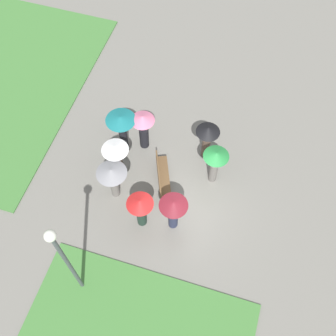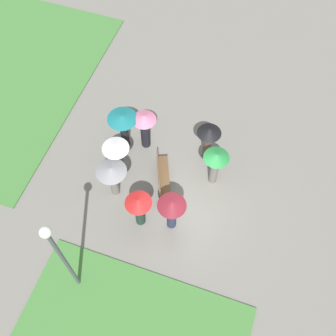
{
  "view_description": "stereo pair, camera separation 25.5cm",
  "coord_description": "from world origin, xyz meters",
  "px_view_note": "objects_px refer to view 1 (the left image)",
  "views": [
    {
      "loc": [
        -6.73,
        -1.51,
        14.18
      ],
      "look_at": [
        0.59,
        0.78,
        1.13
      ],
      "focal_mm": 45.0,
      "sensor_mm": 36.0,
      "label": 1
    },
    {
      "loc": [
        -6.65,
        -1.75,
        14.18
      ],
      "look_at": [
        0.59,
        0.78,
        1.13
      ],
      "focal_mm": 45.0,
      "sensor_mm": 36.0,
      "label": 2
    }
  ],
  "objects_px": {
    "crowd_person_green": "(215,161)",
    "crowd_person_maroon": "(173,209)",
    "crowd_person_black": "(207,136)",
    "crowd_person_grey": "(112,176)",
    "park_bench": "(162,178)",
    "crowd_person_white": "(117,157)",
    "lamp_post": "(64,257)",
    "crowd_person_red": "(140,208)",
    "crowd_person_teal": "(121,125)",
    "crowd_person_pink": "(143,127)"
  },
  "relations": [
    {
      "from": "park_bench",
      "to": "crowd_person_red",
      "type": "xyz_separation_m",
      "value": [
        -1.7,
        0.21,
        0.72
      ]
    },
    {
      "from": "crowd_person_maroon",
      "to": "crowd_person_grey",
      "type": "xyz_separation_m",
      "value": [
        0.56,
        2.42,
        0.05
      ]
    },
    {
      "from": "lamp_post",
      "to": "crowd_person_grey",
      "type": "height_order",
      "value": "lamp_post"
    },
    {
      "from": "park_bench",
      "to": "crowd_person_maroon",
      "type": "relative_size",
      "value": 1.07
    },
    {
      "from": "crowd_person_green",
      "to": "crowd_person_teal",
      "type": "height_order",
      "value": "crowd_person_teal"
    },
    {
      "from": "crowd_person_teal",
      "to": "crowd_person_grey",
      "type": "xyz_separation_m",
      "value": [
        -2.14,
        -0.45,
        -0.03
      ]
    },
    {
      "from": "crowd_person_maroon",
      "to": "crowd_person_black",
      "type": "xyz_separation_m",
      "value": [
        3.25,
        -0.33,
        -0.02
      ]
    },
    {
      "from": "crowd_person_white",
      "to": "crowd_person_black",
      "type": "xyz_separation_m",
      "value": [
        1.82,
        -2.94,
        0.12
      ]
    },
    {
      "from": "crowd_person_teal",
      "to": "crowd_person_grey",
      "type": "bearing_deg",
      "value": 78.75
    },
    {
      "from": "crowd_person_green",
      "to": "crowd_person_black",
      "type": "xyz_separation_m",
      "value": [
        1.0,
        0.55,
        0.0
      ]
    },
    {
      "from": "crowd_person_white",
      "to": "crowd_person_teal",
      "type": "height_order",
      "value": "crowd_person_teal"
    },
    {
      "from": "crowd_person_red",
      "to": "crowd_person_black",
      "type": "relative_size",
      "value": 0.96
    },
    {
      "from": "crowd_person_maroon",
      "to": "crowd_person_black",
      "type": "relative_size",
      "value": 1.01
    },
    {
      "from": "lamp_post",
      "to": "crowd_person_maroon",
      "type": "relative_size",
      "value": 2.58
    },
    {
      "from": "park_bench",
      "to": "crowd_person_green",
      "type": "distance_m",
      "value": 2.1
    },
    {
      "from": "crowd_person_white",
      "to": "crowd_person_maroon",
      "type": "distance_m",
      "value": 2.98
    },
    {
      "from": "crowd_person_teal",
      "to": "crowd_person_red",
      "type": "relative_size",
      "value": 1.09
    },
    {
      "from": "park_bench",
      "to": "crowd_person_grey",
      "type": "xyz_separation_m",
      "value": [
        -0.9,
        1.53,
        0.88
      ]
    },
    {
      "from": "crowd_person_pink",
      "to": "crowd_person_red",
      "type": "bearing_deg",
      "value": 28.7
    },
    {
      "from": "lamp_post",
      "to": "crowd_person_teal",
      "type": "bearing_deg",
      "value": 6.12
    },
    {
      "from": "lamp_post",
      "to": "crowd_person_black",
      "type": "distance_m",
      "value": 7.01
    },
    {
      "from": "park_bench",
      "to": "crowd_person_white",
      "type": "xyz_separation_m",
      "value": [
        -0.03,
        1.72,
        0.68
      ]
    },
    {
      "from": "crowd_person_white",
      "to": "crowd_person_maroon",
      "type": "relative_size",
      "value": 1.01
    },
    {
      "from": "crowd_person_red",
      "to": "crowd_person_white",
      "type": "bearing_deg",
      "value": -159.99
    },
    {
      "from": "lamp_post",
      "to": "crowd_person_green",
      "type": "distance_m",
      "value": 6.38
    },
    {
      "from": "park_bench",
      "to": "crowd_person_black",
      "type": "xyz_separation_m",
      "value": [
        1.79,
        -1.22,
        0.81
      ]
    },
    {
      "from": "park_bench",
      "to": "crowd_person_green",
      "type": "relative_size",
      "value": 1.06
    },
    {
      "from": "crowd_person_teal",
      "to": "crowd_person_black",
      "type": "distance_m",
      "value": 3.25
    },
    {
      "from": "crowd_person_green",
      "to": "crowd_person_black",
      "type": "distance_m",
      "value": 1.14
    },
    {
      "from": "crowd_person_pink",
      "to": "crowd_person_maroon",
      "type": "height_order",
      "value": "crowd_person_pink"
    },
    {
      "from": "crowd_person_green",
      "to": "crowd_person_maroon",
      "type": "bearing_deg",
      "value": 30.81
    },
    {
      "from": "crowd_person_pink",
      "to": "crowd_person_white",
      "type": "bearing_deg",
      "value": -7.07
    },
    {
      "from": "lamp_post",
      "to": "crowd_person_white",
      "type": "height_order",
      "value": "lamp_post"
    },
    {
      "from": "lamp_post",
      "to": "crowd_person_maroon",
      "type": "xyz_separation_m",
      "value": [
        3.03,
        -2.25,
        -1.69
      ]
    },
    {
      "from": "park_bench",
      "to": "crowd_person_white",
      "type": "height_order",
      "value": "crowd_person_white"
    },
    {
      "from": "crowd_person_pink",
      "to": "crowd_person_grey",
      "type": "height_order",
      "value": "crowd_person_pink"
    },
    {
      "from": "crowd_person_black",
      "to": "crowd_person_red",
      "type": "bearing_deg",
      "value": 94.05
    },
    {
      "from": "crowd_person_green",
      "to": "crowd_person_maroon",
      "type": "height_order",
      "value": "crowd_person_green"
    },
    {
      "from": "crowd_person_red",
      "to": "crowd_person_green",
      "type": "bearing_deg",
      "value": 119.49
    },
    {
      "from": "park_bench",
      "to": "crowd_person_teal",
      "type": "height_order",
      "value": "crowd_person_teal"
    },
    {
      "from": "crowd_person_grey",
      "to": "crowd_person_maroon",
      "type": "bearing_deg",
      "value": 137.31
    },
    {
      "from": "crowd_person_white",
      "to": "crowd_person_pink",
      "type": "xyz_separation_m",
      "value": [
        1.53,
        -0.51,
        0.08
      ]
    },
    {
      "from": "crowd_person_pink",
      "to": "crowd_person_maroon",
      "type": "bearing_deg",
      "value": 46.64
    },
    {
      "from": "lamp_post",
      "to": "park_bench",
      "type": "bearing_deg",
      "value": -16.88
    },
    {
      "from": "crowd_person_green",
      "to": "crowd_person_black",
      "type": "bearing_deg",
      "value": -98.95
    },
    {
      "from": "lamp_post",
      "to": "crowd_person_red",
      "type": "bearing_deg",
      "value": -22.53
    },
    {
      "from": "crowd_person_maroon",
      "to": "crowd_person_grey",
      "type": "bearing_deg",
      "value": -41.63
    },
    {
      "from": "crowd_person_green",
      "to": "crowd_person_teal",
      "type": "relative_size",
      "value": 0.98
    },
    {
      "from": "park_bench",
      "to": "lamp_post",
      "type": "bearing_deg",
      "value": 139.89
    },
    {
      "from": "crowd_person_green",
      "to": "crowd_person_red",
      "type": "height_order",
      "value": "crowd_person_green"
    }
  ]
}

